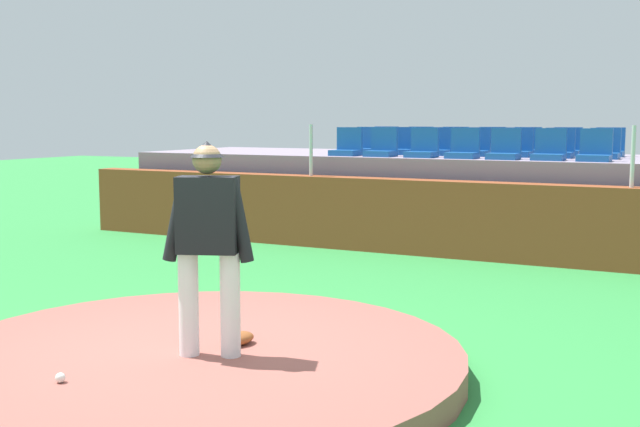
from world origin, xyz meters
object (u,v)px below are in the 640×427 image
object	(u,v)px
stadium_chair_13	(604,149)
stadium_chair_17	(491,146)
stadium_chair_9	(438,147)
baseball	(60,378)
stadium_chair_3	(464,149)
stadium_chair_10	(475,147)
stadium_chair_20	(609,147)
stadium_chair_8	(401,146)
stadium_chair_15	(419,145)
stadium_chair_14	(385,144)
stadium_chair_18	(527,146)
stadium_chair_0	(347,147)
stadium_chair_1	(382,147)
fielding_glove	(238,338)
stadium_chair_4	(505,150)
pitcher	(208,233)
stadium_chair_12	(559,148)
stadium_chair_16	(454,145)
stadium_chair_5	(549,150)
stadium_chair_7	(367,145)
stadium_chair_2	(423,148)
stadium_chair_19	(567,147)
stadium_chair_6	(595,151)
stadium_chair_11	(518,148)

from	to	relation	value
stadium_chair_13	stadium_chair_17	world-z (taller)	same
stadium_chair_9	baseball	bearing A→B (deg)	91.94
baseball	stadium_chair_3	xyz separation A→B (m)	(0.42, 8.59, 1.39)
stadium_chair_10	stadium_chair_20	xyz separation A→B (m)	(2.12, 0.88, 0.00)
stadium_chair_8	stadium_chair_15	bearing A→B (deg)	-91.50
stadium_chair_3	stadium_chair_20	distance (m)	2.72
stadium_chair_3	stadium_chair_14	xyz separation A→B (m)	(-2.14, 1.80, 0.00)
stadium_chair_18	stadium_chair_0	bearing A→B (deg)	31.46
stadium_chair_8	stadium_chair_14	xyz separation A→B (m)	(-0.70, 0.92, 0.00)
stadium_chair_1	fielding_glove	bearing A→B (deg)	103.03
stadium_chair_4	stadium_chair_18	size ratio (longest dim) A/B	1.00
pitcher	stadium_chair_12	distance (m)	8.53
fielding_glove	stadium_chair_3	distance (m)	7.31
stadium_chair_20	stadium_chair_3	bearing A→B (deg)	40.63
stadium_chair_12	stadium_chair_16	distance (m)	2.26
stadium_chair_4	stadium_chair_20	distance (m)	2.25
stadium_chair_12	stadium_chair_10	bearing A→B (deg)	0.24
stadium_chair_5	stadium_chair_15	world-z (taller)	same
stadium_chair_9	stadium_chair_12	distance (m)	2.11
stadium_chair_3	pitcher	bearing A→B (deg)	91.30
stadium_chair_7	stadium_chair_8	xyz separation A→B (m)	(0.68, -0.03, 0.00)
stadium_chair_1	stadium_chair_12	bearing A→B (deg)	-162.55
stadium_chair_2	stadium_chair_3	size ratio (longest dim) A/B	1.00
stadium_chair_14	stadium_chair_15	bearing A→B (deg)	179.41
stadium_chair_4	stadium_chair_19	xyz separation A→B (m)	(0.68, 1.76, 0.00)
stadium_chair_18	stadium_chair_19	distance (m)	0.71
stadium_chair_10	stadium_chair_17	bearing A→B (deg)	-92.34
stadium_chair_3	stadium_chair_4	size ratio (longest dim) A/B	1.00
stadium_chair_10	stadium_chair_19	world-z (taller)	same
baseball	stadium_chair_10	world-z (taller)	stadium_chair_10
pitcher	stadium_chair_2	xyz separation A→B (m)	(-0.88, 7.56, 0.42)
stadium_chair_14	stadium_chair_16	world-z (taller)	same
baseball	stadium_chair_6	bearing A→B (deg)	73.91
stadium_chair_7	stadium_chair_13	world-z (taller)	same
stadium_chair_10	stadium_chair_12	xyz separation A→B (m)	(1.42, 0.01, 0.00)
stadium_chair_7	stadium_chair_15	world-z (taller)	same
stadium_chair_4	stadium_chair_15	bearing A→B (deg)	-40.52
stadium_chair_1	stadium_chair_9	xyz separation A→B (m)	(0.72, 0.88, 0.00)
stadium_chair_2	stadium_chair_11	distance (m)	1.66
stadium_chair_2	stadium_chair_1	bearing A→B (deg)	0.47
stadium_chair_6	stadium_chair_10	xyz separation A→B (m)	(-2.12, 0.86, 0.00)
stadium_chair_0	stadium_chair_20	distance (m)	4.54
stadium_chair_12	stadium_chair_17	size ratio (longest dim) A/B	1.00
baseball	stadium_chair_3	bearing A→B (deg)	87.21
stadium_chair_5	stadium_chair_20	distance (m)	1.87
stadium_chair_2	stadium_chair_19	distance (m)	2.70
stadium_chair_3	stadium_chair_20	world-z (taller)	same
pitcher	stadium_chair_19	bearing A→B (deg)	61.09
pitcher	stadium_chair_9	size ratio (longest dim) A/B	3.48
baseball	stadium_chair_3	size ratio (longest dim) A/B	0.15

